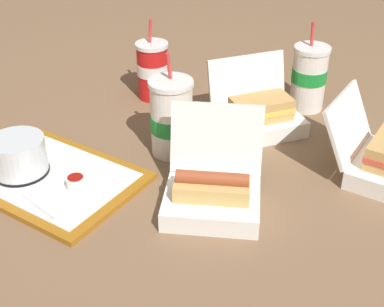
{
  "coord_description": "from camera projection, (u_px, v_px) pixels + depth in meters",
  "views": [
    {
      "loc": [
        -0.46,
        0.89,
        0.65
      ],
      "look_at": [
        -0.04,
        0.04,
        0.05
      ],
      "focal_mm": 50.0,
      "sensor_mm": 36.0,
      "label": 1
    }
  ],
  "objects": [
    {
      "name": "clamshell_hotdog_corner",
      "position": [
        212.0,
        191.0,
        1.02
      ],
      "size": [
        0.24,
        0.24,
        0.18
      ],
      "color": "white",
      "rests_on": "ground_plane"
    },
    {
      "name": "napkin_stack",
      "position": [
        88.0,
        171.0,
        1.13
      ],
      "size": [
        0.11,
        0.11,
        0.0
      ],
      "primitive_type": "cube",
      "rotation": [
        0.0,
        0.0,
        -0.15
      ],
      "color": "white",
      "rests_on": "food_tray"
    },
    {
      "name": "plastic_fork",
      "position": [
        40.0,
        206.0,
        1.03
      ],
      "size": [
        0.11,
        0.04,
        0.0
      ],
      "primitive_type": "cube",
      "rotation": [
        0.0,
        0.0,
        -0.31
      ],
      "color": "white",
      "rests_on": "food_tray"
    },
    {
      "name": "clamshell_sandwich_right",
      "position": [
        259.0,
        115.0,
        1.28
      ],
      "size": [
        0.26,
        0.26,
        0.16
      ],
      "color": "white",
      "rests_on": "ground_plane"
    },
    {
      "name": "food_tray",
      "position": [
        50.0,
        178.0,
        1.12
      ],
      "size": [
        0.4,
        0.3,
        0.01
      ],
      "color": "#A56619",
      "rests_on": "ground_plane"
    },
    {
      "name": "ground_plane",
      "position": [
        183.0,
        160.0,
        1.19
      ],
      "size": [
        3.2,
        3.2,
        0.0
      ],
      "primitive_type": "plane",
      "color": "brown"
    },
    {
      "name": "soda_cup_center",
      "position": [
        153.0,
        70.0,
        1.42
      ],
      "size": [
        0.09,
        0.09,
        0.21
      ],
      "color": "red",
      "rests_on": "ground_plane"
    },
    {
      "name": "ketchup_cup",
      "position": [
        76.0,
        182.0,
        1.08
      ],
      "size": [
        0.04,
        0.04,
        0.02
      ],
      "color": "white",
      "rests_on": "food_tray"
    },
    {
      "name": "clamshell_sandwich_center",
      "position": [
        384.0,
        159.0,
        1.12
      ],
      "size": [
        0.22,
        0.21,
        0.16
      ],
      "color": "white",
      "rests_on": "ground_plane"
    },
    {
      "name": "cake_container",
      "position": [
        19.0,
        157.0,
        1.11
      ],
      "size": [
        0.12,
        0.12,
        0.08
      ],
      "color": "black",
      "rests_on": "food_tray"
    },
    {
      "name": "soda_cup_back",
      "position": [
        172.0,
        118.0,
        1.18
      ],
      "size": [
        0.1,
        0.1,
        0.24
      ],
      "color": "white",
      "rests_on": "ground_plane"
    },
    {
      "name": "soda_cup_corner",
      "position": [
        309.0,
        77.0,
        1.37
      ],
      "size": [
        0.09,
        0.09,
        0.23
      ],
      "color": "white",
      "rests_on": "ground_plane"
    }
  ]
}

